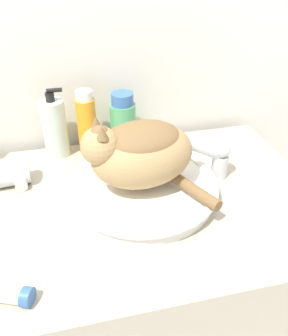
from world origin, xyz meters
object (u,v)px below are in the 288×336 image
Objects in this scene: mouthwash_bottle at (123,122)px; shampoo_bottle_tall at (87,123)px; cat at (139,151)px; faucet at (217,155)px; soap_pump_bottle at (55,128)px.

shampoo_bottle_tall is (-0.11, 0.00, 0.01)m from mouthwash_bottle.
cat is at bearing -68.20° from shampoo_bottle_tall.
soap_pump_bottle reaches higher than faucet.
cat is at bearing -52.58° from soap_pump_bottle.
mouthwash_bottle is (0.20, 0.00, -0.00)m from soap_pump_bottle.
cat is 0.28m from shampoo_bottle_tall.
faucet is at bearing -35.03° from shampoo_bottle_tall.
mouthwash_bottle is at bearing 0.00° from shampoo_bottle_tall.
shampoo_bottle_tall reaches higher than mouthwash_bottle.
soap_pump_bottle is at bearing -36.47° from faucet.
cat reaches higher than faucet.
mouthwash_bottle is at bearing 0.00° from soap_pump_bottle.
cat reaches higher than mouthwash_bottle.
shampoo_bottle_tall is at bearing 180.00° from mouthwash_bottle.
shampoo_bottle_tall is at bearing 0.00° from soap_pump_bottle.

